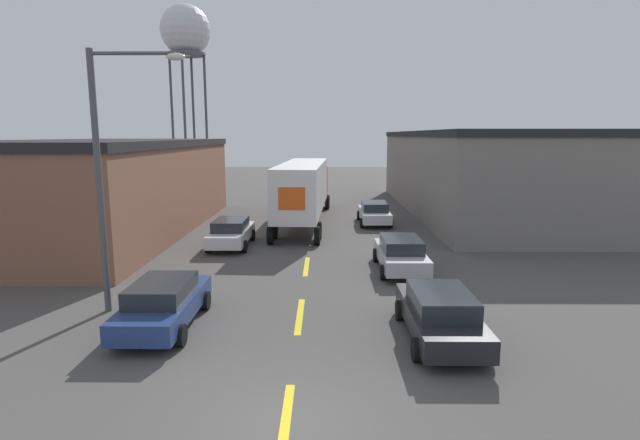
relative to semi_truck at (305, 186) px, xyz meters
name	(u,v)px	position (x,y,z in m)	size (l,w,h in m)	color
ground_plane	(285,426)	(0.48, -22.86, -2.33)	(160.00, 160.00, 0.00)	#4C4947
road_centerline	(300,316)	(0.48, -16.88, -2.33)	(0.20, 14.98, 0.01)	yellow
warehouse_left	(105,186)	(-11.34, -3.26, 0.32)	(9.85, 21.47, 5.29)	brown
warehouse_right	(497,171)	(13.93, 5.00, 0.60)	(13.10, 26.67, 5.85)	slate
semi_truck	(305,186)	(0.00, 0.00, 0.00)	(3.37, 15.44, 3.88)	#B21919
parked_car_left_far	(231,232)	(-3.44, -7.08, -1.60)	(1.96, 4.57, 1.40)	silver
parked_car_right_near	(440,314)	(4.41, -18.65, -1.60)	(1.96, 4.57, 1.40)	black
parked_car_right_mid	(401,253)	(4.41, -11.57, -1.60)	(1.96, 4.57, 1.40)	#B2B2B7
parked_car_right_far	(374,212)	(4.41, -0.52, -1.60)	(1.96, 4.57, 1.40)	silver
parked_car_left_near	(164,303)	(-3.44, -17.80, -1.60)	(1.96, 4.57, 1.40)	navy
water_tower	(186,33)	(-13.97, 25.47, 14.24)	(5.47, 5.47, 19.63)	#47474C
street_lamp	(109,163)	(-5.31, -16.49, 2.39)	(2.91, 0.32, 8.07)	#4C4C51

